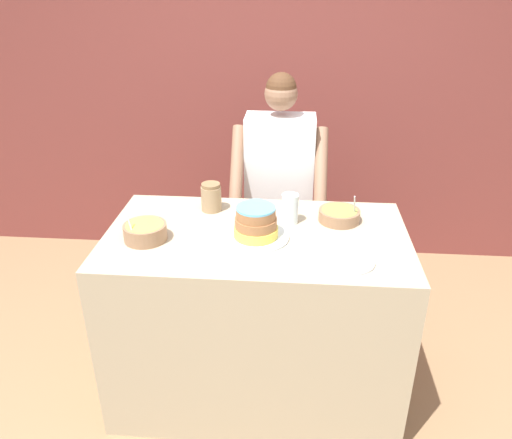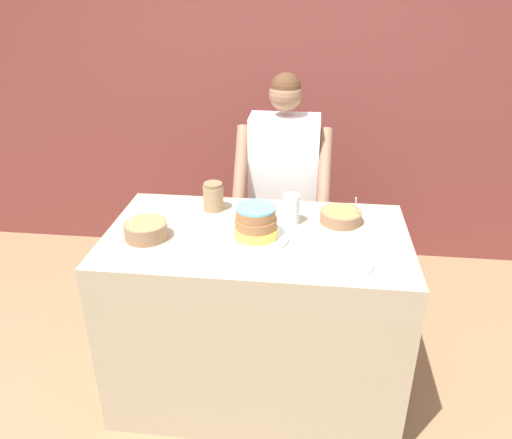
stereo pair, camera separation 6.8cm
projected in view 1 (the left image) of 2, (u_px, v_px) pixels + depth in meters
wall_back at (274, 90)px, 3.63m from camera, size 10.00×0.05×2.60m
counter at (256, 315)px, 2.59m from camera, size 1.44×0.81×0.95m
person_baker at (279, 180)px, 3.04m from camera, size 0.56×0.45×1.57m
cake at (256, 225)px, 2.31m from camera, size 0.31×0.31×0.16m
frosting_bowl_yellow at (145, 231)px, 2.31m from camera, size 0.20×0.20×0.16m
frosting_bowl_olive at (339, 215)px, 2.48m from camera, size 0.21×0.21×0.16m
drinking_glass at (290, 209)px, 2.45m from camera, size 0.08×0.08×0.15m
ceramic_plate at (346, 260)px, 2.14m from camera, size 0.24×0.24×0.01m
stoneware_jar at (211, 197)px, 2.58m from camera, size 0.10×0.10×0.15m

